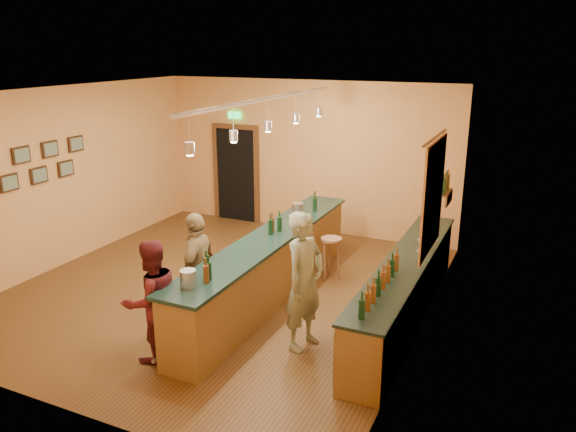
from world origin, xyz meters
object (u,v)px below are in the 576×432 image
at_px(tasting_bar, 269,263).
at_px(customer_b, 198,269).
at_px(bartender, 305,281).
at_px(bar_stool, 331,246).
at_px(customer_a, 152,301).
at_px(back_counter, 405,289).

height_order(tasting_bar, customer_b, customer_b).
distance_m(tasting_bar, bartender, 1.58).
xyz_separation_m(bartender, bar_stool, (-0.47, 2.28, -0.34)).
bearing_deg(customer_b, customer_a, -11.40).
bearing_deg(customer_a, bar_stool, -174.08).
bearing_deg(back_counter, customer_a, -138.15).
xyz_separation_m(back_counter, tasting_bar, (-2.11, -0.18, 0.12)).
bearing_deg(back_counter, customer_b, -153.40).
bearing_deg(tasting_bar, customer_a, -104.01).
distance_m(bartender, bar_stool, 2.35).
relative_size(back_counter, tasting_bar, 0.89).
bearing_deg(bartender, customer_a, 136.83).
height_order(back_counter, customer_a, customer_a).
xyz_separation_m(tasting_bar, bartender, (1.07, -1.11, 0.33)).
height_order(back_counter, tasting_bar, tasting_bar).
bearing_deg(customer_b, bar_stool, 142.29).
relative_size(bartender, customer_b, 1.12).
relative_size(customer_b, bar_stool, 2.27).
bearing_deg(back_counter, bar_stool, 146.82).
bearing_deg(bartender, back_counter, -25.80).
bearing_deg(customer_b, tasting_bar, 143.08).
distance_m(back_counter, bar_stool, 1.81).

